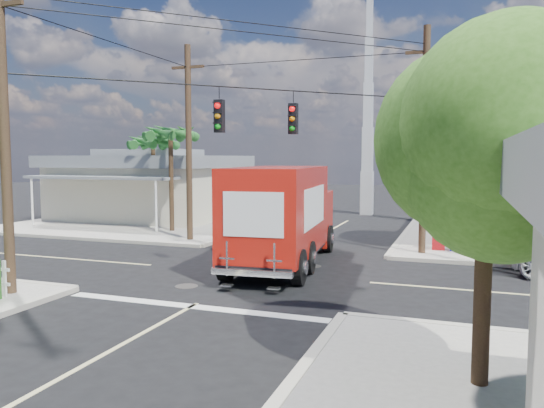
% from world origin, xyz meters
% --- Properties ---
extents(ground, '(120.00, 120.00, 0.00)m').
position_xyz_m(ground, '(0.00, 0.00, 0.00)').
color(ground, black).
rests_on(ground, ground).
extents(sidewalk_nw, '(14.12, 14.12, 0.14)m').
position_xyz_m(sidewalk_nw, '(-10.88, 10.88, 0.07)').
color(sidewalk_nw, '#9A958B').
rests_on(sidewalk_nw, ground).
extents(road_markings, '(32.00, 32.00, 0.01)m').
position_xyz_m(road_markings, '(0.00, -1.47, 0.01)').
color(road_markings, beige).
rests_on(road_markings, ground).
extents(building_nw, '(10.80, 10.20, 4.30)m').
position_xyz_m(building_nw, '(-12.00, 12.46, 2.22)').
color(building_nw, beige).
rests_on(building_nw, sidewalk_nw).
extents(radio_tower, '(0.80, 0.80, 17.00)m').
position_xyz_m(radio_tower, '(0.50, 20.00, 5.64)').
color(radio_tower, silver).
rests_on(radio_tower, ground).
extents(tree_ne_front, '(4.21, 4.14, 6.66)m').
position_xyz_m(tree_ne_front, '(7.21, 6.76, 4.77)').
color(tree_ne_front, '#422D1C').
rests_on(tree_ne_front, sidewalk_ne).
extents(tree_ne_back, '(3.77, 3.66, 5.82)m').
position_xyz_m(tree_ne_back, '(9.81, 8.96, 4.19)').
color(tree_ne_back, '#422D1C').
rests_on(tree_ne_back, sidewalk_ne).
extents(tree_se, '(3.67, 3.54, 5.62)m').
position_xyz_m(tree_se, '(7.01, -7.24, 4.04)').
color(tree_se, '#422D1C').
rests_on(tree_se, sidewalk_se).
extents(palm_nw_front, '(3.01, 3.08, 5.59)m').
position_xyz_m(palm_nw_front, '(-7.50, 7.50, 5.04)').
color(palm_nw_front, '#422D1C').
rests_on(palm_nw_front, sidewalk_nw).
extents(palm_nw_back, '(3.01, 3.08, 5.19)m').
position_xyz_m(palm_nw_back, '(-9.50, 9.00, 4.67)').
color(palm_nw_back, '#422D1C').
rests_on(palm_nw_back, sidewalk_nw).
extents(utility_poles, '(12.00, 10.68, 9.00)m').
position_xyz_m(utility_poles, '(-1.58, 1.60, 4.67)').
color(utility_poles, '#473321').
rests_on(utility_poles, ground).
extents(vending_boxes, '(1.90, 0.50, 1.10)m').
position_xyz_m(vending_boxes, '(6.50, 6.20, 0.69)').
color(vending_boxes, '#A90E14').
rests_on(vending_boxes, sidewalk_ne).
extents(delivery_truck, '(3.32, 8.49, 3.59)m').
position_xyz_m(delivery_truck, '(0.56, 1.59, 1.82)').
color(delivery_truck, black).
rests_on(delivery_truck, ground).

